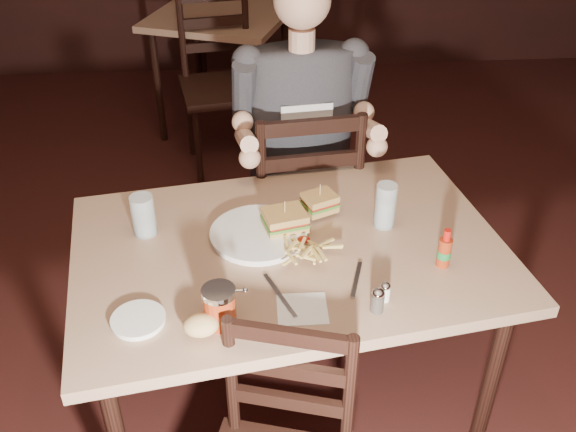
{
  "coord_description": "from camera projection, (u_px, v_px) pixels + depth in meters",
  "views": [
    {
      "loc": [
        0.07,
        -1.56,
        1.98
      ],
      "look_at": [
        0.2,
        0.08,
        0.85
      ],
      "focal_mm": 40.0,
      "sensor_mm": 36.0,
      "label": 1
    }
  ],
  "objects": [
    {
      "name": "sandwich_right",
      "position": [
        320.0,
        198.0,
        2.11
      ],
      "size": [
        0.13,
        0.12,
        0.09
      ],
      "primitive_type": null,
      "rotation": [
        0.0,
        0.0,
        0.4
      ],
      "color": "tan",
      "rests_on": "dinner_plate"
    },
    {
      "name": "pepper_shaker",
      "position": [
        377.0,
        301.0,
        1.74
      ],
      "size": [
        0.04,
        0.04,
        0.07
      ],
      "primitive_type": null,
      "rotation": [
        0.0,
        0.0,
        0.15
      ],
      "color": "#38332D",
      "rests_on": "main_table"
    },
    {
      "name": "side_plate",
      "position": [
        138.0,
        321.0,
        1.72
      ],
      "size": [
        0.16,
        0.16,
        0.01
      ],
      "primitive_type": "cylinder",
      "rotation": [
        0.0,
        0.0,
        0.15
      ],
      "color": "white",
      "rests_on": "main_table"
    },
    {
      "name": "fork",
      "position": [
        357.0,
        279.0,
        1.86
      ],
      "size": [
        0.06,
        0.16,
        0.01
      ],
      "primitive_type": "cube",
      "rotation": [
        0.0,
        0.0,
        -0.31
      ],
      "color": "silver",
      "rests_on": "napkin"
    },
    {
      "name": "napkin",
      "position": [
        302.0,
        309.0,
        1.76
      ],
      "size": [
        0.14,
        0.13,
        0.0
      ],
      "primitive_type": "cube",
      "rotation": [
        0.0,
        0.0,
        -0.02
      ],
      "color": "white",
      "rests_on": "main_table"
    },
    {
      "name": "glass_left",
      "position": [
        143.0,
        215.0,
        2.02
      ],
      "size": [
        0.08,
        0.08,
        0.14
      ],
      "primitive_type": "cylinder",
      "rotation": [
        0.0,
        0.0,
        0.15
      ],
      "color": "silver",
      "rests_on": "main_table"
    },
    {
      "name": "diner",
      "position": [
        303.0,
        102.0,
        2.39
      ],
      "size": [
        0.58,
        0.48,
        0.93
      ],
      "primitive_type": null,
      "rotation": [
        0.0,
        0.0,
        0.1
      ],
      "color": "#343238",
      "rests_on": "chair_far"
    },
    {
      "name": "chair_far",
      "position": [
        299.0,
        204.0,
        2.7
      ],
      "size": [
        0.5,
        0.54,
        0.99
      ],
      "primitive_type": null,
      "rotation": [
        0.0,
        0.0,
        3.24
      ],
      "color": "black",
      "rests_on": "ground"
    },
    {
      "name": "bg_table",
      "position": [
        221.0,
        27.0,
        4.03
      ],
      "size": [
        1.03,
        1.03,
        0.77
      ],
      "rotation": [
        0.0,
        0.0,
        -0.36
      ],
      "color": "tan",
      "rests_on": "ground"
    },
    {
      "name": "hot_sauce",
      "position": [
        445.0,
        248.0,
        1.88
      ],
      "size": [
        0.05,
        0.05,
        0.13
      ],
      "primitive_type": null,
      "rotation": [
        0.0,
        0.0,
        0.15
      ],
      "color": "maroon",
      "rests_on": "main_table"
    },
    {
      "name": "sandwich_left",
      "position": [
        285.0,
        214.0,
        2.02
      ],
      "size": [
        0.15,
        0.13,
        0.11
      ],
      "primitive_type": null,
      "rotation": [
        0.0,
        0.0,
        0.23
      ],
      "color": "tan",
      "rests_on": "dinner_plate"
    },
    {
      "name": "bg_chair_far",
      "position": [
        224.0,
        39.0,
        4.64
      ],
      "size": [
        0.41,
        0.44,
        0.82
      ],
      "primitive_type": null,
      "rotation": [
        0.0,
        0.0,
        3.21
      ],
      "color": "black",
      "rests_on": "ground"
    },
    {
      "name": "syrup_dispenser",
      "position": [
        219.0,
        306.0,
        1.69
      ],
      "size": [
        0.1,
        0.1,
        0.12
      ],
      "primitive_type": null,
      "rotation": [
        0.0,
        0.0,
        0.15
      ],
      "color": "maroon",
      "rests_on": "main_table"
    },
    {
      "name": "knife",
      "position": [
        280.0,
        295.0,
        1.8
      ],
      "size": [
        0.09,
        0.19,
        0.0
      ],
      "primitive_type": "cube",
      "rotation": [
        0.0,
        0.0,
        0.38
      ],
      "color": "silver",
      "rests_on": "napkin"
    },
    {
      "name": "ketchup_dollop",
      "position": [
        304.0,
        239.0,
        1.99
      ],
      "size": [
        0.05,
        0.05,
        0.01
      ],
      "primitive_type": "ellipsoid",
      "rotation": [
        0.0,
        0.0,
        0.15
      ],
      "color": "maroon",
      "rests_on": "dinner_plate"
    },
    {
      "name": "main_table",
      "position": [
        289.0,
        264.0,
        2.04
      ],
      "size": [
        1.45,
        1.08,
        0.77
      ],
      "rotation": [
        0.0,
        0.0,
        0.15
      ],
      "color": "tan",
      "rests_on": "ground"
    },
    {
      "name": "salt_shaker",
      "position": [
        385.0,
        292.0,
        1.78
      ],
      "size": [
        0.03,
        0.03,
        0.05
      ],
      "primitive_type": null,
      "rotation": [
        0.0,
        0.0,
        0.15
      ],
      "color": "white",
      "rests_on": "main_table"
    },
    {
      "name": "bg_chair_near",
      "position": [
        223.0,
        89.0,
        3.68
      ],
      "size": [
        0.54,
        0.57,
        1.0
      ],
      "primitive_type": null,
      "rotation": [
        0.0,
        0.0,
        0.17
      ],
      "color": "black",
      "rests_on": "ground"
    },
    {
      "name": "fries_pile",
      "position": [
        309.0,
        249.0,
        1.93
      ],
      "size": [
        0.25,
        0.19,
        0.04
      ],
      "primitive_type": null,
      "rotation": [
        0.0,
        0.0,
        0.15
      ],
      "color": "#F2D476",
      "rests_on": "dinner_plate"
    },
    {
      "name": "bread_roll",
      "position": [
        201.0,
        325.0,
        1.66
      ],
      "size": [
        0.1,
        0.09,
        0.06
      ],
      "primitive_type": "ellipsoid",
      "rotation": [
        0.0,
        0.0,
        0.15
      ],
      "color": "tan",
      "rests_on": "side_plate"
    },
    {
      "name": "dinner_plate",
      "position": [
        259.0,
        235.0,
        2.03
      ],
      "size": [
        0.34,
        0.34,
        0.02
      ],
      "primitive_type": "cylinder",
      "rotation": [
        0.0,
        0.0,
        0.15
      ],
      "color": "white",
      "rests_on": "main_table"
    },
    {
      "name": "glass_right",
      "position": [
        385.0,
        206.0,
        2.05
      ],
      "size": [
        0.08,
        0.08,
        0.15
      ],
      "primitive_type": "cylinder",
      "rotation": [
        0.0,
        0.0,
        0.15
      ],
      "color": "silver",
      "rests_on": "main_table"
    },
    {
      "name": "room_shell",
      "position": [
        211.0,
        56.0,
        1.61
      ],
      "size": [
        7.0,
        7.0,
        7.0
      ],
      "color": "black",
      "rests_on": "ground"
    }
  ]
}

